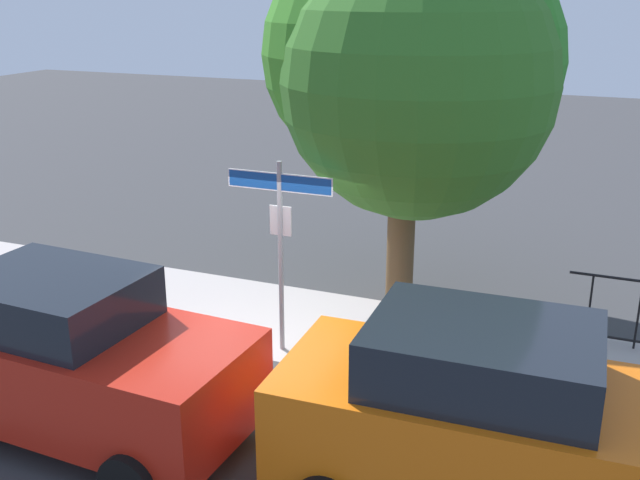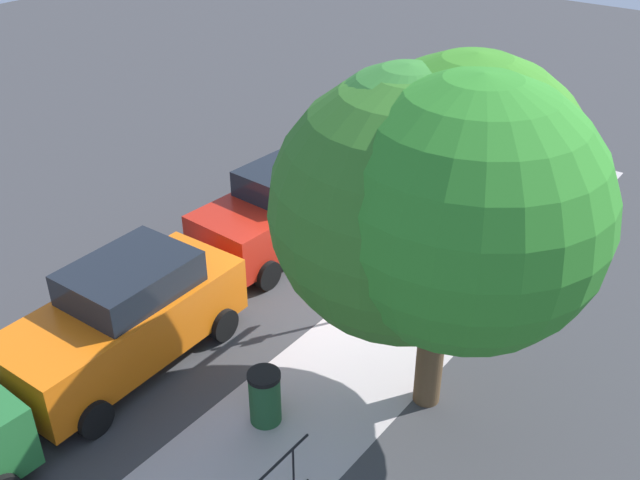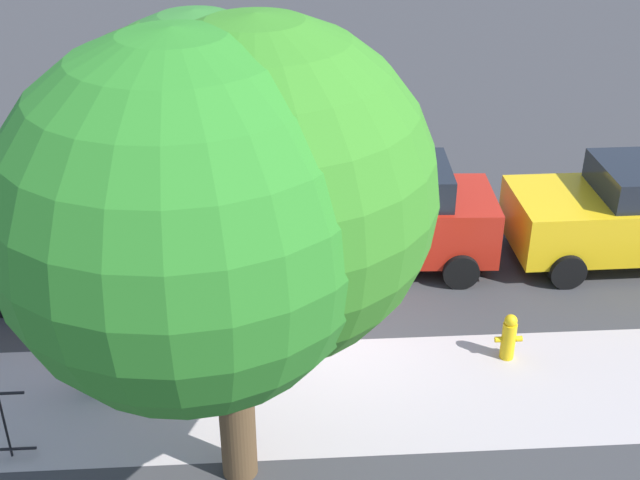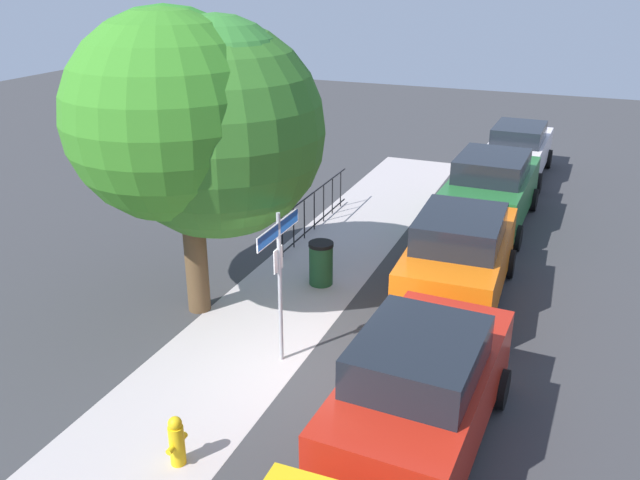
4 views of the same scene
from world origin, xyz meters
TOP-DOWN VIEW (x-y plane):
  - ground_plane at (0.00, 0.00)m, footprint 60.00×60.00m
  - sidewalk_strip at (2.00, 1.30)m, footprint 24.00×2.60m
  - street_sign at (0.11, 0.40)m, footprint 1.55×0.07m
  - shade_tree at (1.30, 2.70)m, footprint 4.61×4.98m
  - car_red at (-1.25, -2.42)m, footprint 4.26×2.17m
  - car_orange at (3.55, -2.02)m, footprint 4.51×2.14m
  - fire_hydrant at (-2.88, 0.60)m, footprint 0.42×0.22m
  - trash_bin at (3.20, 0.90)m, footprint 0.55×0.55m

SIDE VIEW (x-z plane):
  - ground_plane at x=0.00m, z-range 0.00..0.00m
  - sidewalk_strip at x=2.00m, z-range 0.00..0.00m
  - fire_hydrant at x=-2.88m, z-range -0.01..0.77m
  - trash_bin at x=3.20m, z-range 0.00..0.98m
  - car_red at x=-1.25m, z-range 0.00..1.94m
  - car_orange at x=3.55m, z-range 0.00..1.99m
  - street_sign at x=0.11m, z-range 0.59..3.37m
  - shade_tree at x=1.30m, z-range 0.97..6.86m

